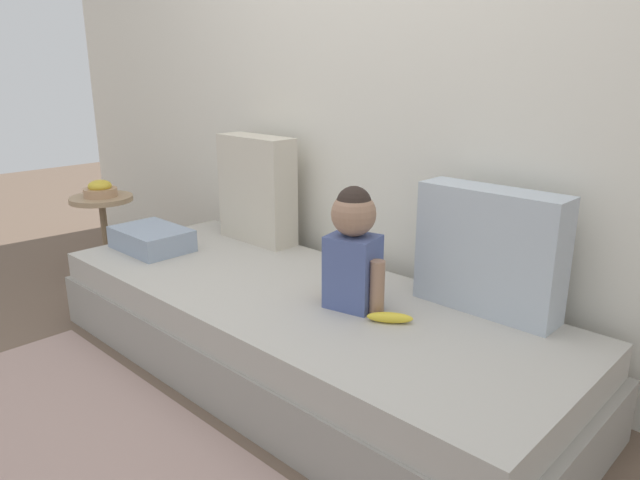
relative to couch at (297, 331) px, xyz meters
The scene contains 10 objects.
ground_plane 0.18m from the couch, ahead, with size 12.00×12.00×0.00m, color brown.
back_wall 1.21m from the couch, 90.00° to the left, with size 5.64×0.10×2.48m, color silver.
couch is the anchor object (origin of this frame).
throw_pillow_left 0.90m from the couch, 151.40° to the left, with size 0.45×0.16×0.56m, color beige.
throw_pillow_right 0.88m from the couch, 28.60° to the left, with size 0.56×0.16×0.48m, color #B2BCC6.
toddler 0.52m from the couch, ahead, with size 0.30×0.19×0.48m.
banana 0.52m from the couch, ahead, with size 0.17×0.04×0.04m, color yellow.
folded_blanket 0.98m from the couch, behind, with size 0.40×0.28×0.11m, color #8E9EB2.
side_table 1.67m from the couch, behind, with size 0.37×0.37×0.52m.
fruit_bowl 1.70m from the couch, behind, with size 0.19×0.19×0.10m.
Camera 1 is at (1.66, -1.58, 1.29)m, focal length 32.76 mm.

